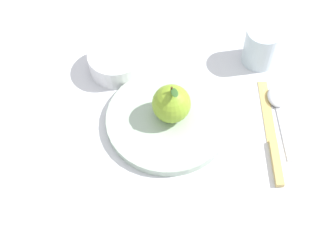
{
  "coord_description": "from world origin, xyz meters",
  "views": [
    {
      "loc": [
        0.36,
        -0.23,
        0.66
      ],
      "look_at": [
        -0.02,
        -0.02,
        0.02
      ],
      "focal_mm": 45.61,
      "sensor_mm": 36.0,
      "label": 1
    }
  ],
  "objects_px": {
    "cup": "(262,45)",
    "spoon": "(278,104)",
    "knife": "(272,139)",
    "side_bowl": "(116,60)",
    "dinner_plate": "(168,119)",
    "apple": "(171,104)"
  },
  "relations": [
    {
      "from": "dinner_plate",
      "to": "cup",
      "type": "xyz_separation_m",
      "value": [
        -0.04,
        0.24,
        0.03
      ]
    },
    {
      "from": "apple",
      "to": "side_bowl",
      "type": "height_order",
      "value": "apple"
    },
    {
      "from": "spoon",
      "to": "cup",
      "type": "bearing_deg",
      "value": 161.93
    },
    {
      "from": "dinner_plate",
      "to": "apple",
      "type": "distance_m",
      "value": 0.04
    },
    {
      "from": "apple",
      "to": "knife",
      "type": "height_order",
      "value": "apple"
    },
    {
      "from": "knife",
      "to": "dinner_plate",
      "type": "bearing_deg",
      "value": -131.52
    },
    {
      "from": "apple",
      "to": "knife",
      "type": "xyz_separation_m",
      "value": [
        0.13,
        0.14,
        -0.05
      ]
    },
    {
      "from": "side_bowl",
      "to": "dinner_plate",
      "type": "bearing_deg",
      "value": 9.6
    },
    {
      "from": "spoon",
      "to": "side_bowl",
      "type": "bearing_deg",
      "value": -135.71
    },
    {
      "from": "side_bowl",
      "to": "cup",
      "type": "xyz_separation_m",
      "value": [
        0.12,
        0.26,
        0.02
      ]
    },
    {
      "from": "side_bowl",
      "to": "knife",
      "type": "xyz_separation_m",
      "value": [
        0.29,
        0.17,
        -0.02
      ]
    },
    {
      "from": "cup",
      "to": "spoon",
      "type": "bearing_deg",
      "value": -18.07
    },
    {
      "from": "dinner_plate",
      "to": "spoon",
      "type": "relative_size",
      "value": 1.47
    },
    {
      "from": "side_bowl",
      "to": "knife",
      "type": "bearing_deg",
      "value": 30.57
    },
    {
      "from": "spoon",
      "to": "dinner_plate",
      "type": "bearing_deg",
      "value": -109.39
    },
    {
      "from": "knife",
      "to": "spoon",
      "type": "xyz_separation_m",
      "value": [
        -0.06,
        0.06,
        0.0
      ]
    },
    {
      "from": "side_bowl",
      "to": "spoon",
      "type": "xyz_separation_m",
      "value": [
        0.23,
        0.23,
        -0.02
      ]
    },
    {
      "from": "dinner_plate",
      "to": "cup",
      "type": "bearing_deg",
      "value": 100.35
    },
    {
      "from": "apple",
      "to": "cup",
      "type": "relative_size",
      "value": 1.01
    },
    {
      "from": "cup",
      "to": "spoon",
      "type": "height_order",
      "value": "cup"
    },
    {
      "from": "apple",
      "to": "knife",
      "type": "bearing_deg",
      "value": 46.99
    },
    {
      "from": "knife",
      "to": "cup",
      "type": "bearing_deg",
      "value": 151.34
    }
  ]
}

